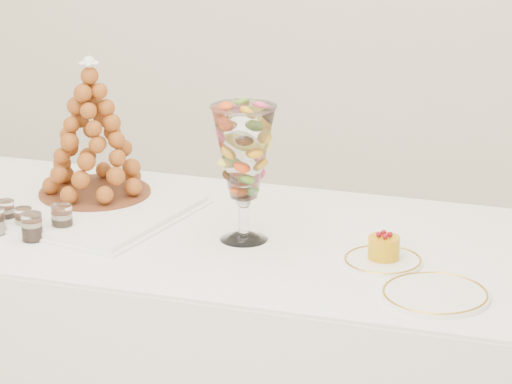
% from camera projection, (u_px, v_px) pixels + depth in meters
% --- Properties ---
extents(buffet_table, '(2.13, 0.90, 0.80)m').
position_uv_depth(buffet_table, '(173.00, 363.00, 3.32)').
color(buffet_table, white).
rests_on(buffet_table, ground).
extents(lace_tray, '(0.70, 0.59, 0.02)m').
position_uv_depth(lace_tray, '(69.00, 205.00, 3.32)').
color(lace_tray, white).
rests_on(lace_tray, buffet_table).
extents(macaron_vase, '(0.16, 0.16, 0.35)m').
position_uv_depth(macaron_vase, '(244.00, 154.00, 3.03)').
color(macaron_vase, white).
rests_on(macaron_vase, buffet_table).
extents(cake_plate, '(0.19, 0.19, 0.01)m').
position_uv_depth(cake_plate, '(383.00, 261.00, 2.95)').
color(cake_plate, white).
rests_on(cake_plate, buffet_table).
extents(spare_plate, '(0.25, 0.25, 0.01)m').
position_uv_depth(spare_plate, '(435.00, 295.00, 2.76)').
color(spare_plate, white).
rests_on(spare_plate, buffet_table).
extents(verrine_a, '(0.06, 0.06, 0.07)m').
position_uv_depth(verrine_a, '(6.00, 213.00, 3.19)').
color(verrine_a, white).
rests_on(verrine_a, buffet_table).
extents(verrine_b, '(0.05, 0.05, 0.06)m').
position_uv_depth(verrine_b, '(24.00, 219.00, 3.15)').
color(verrine_b, white).
rests_on(verrine_b, buffet_table).
extents(verrine_c, '(0.07, 0.07, 0.07)m').
position_uv_depth(verrine_c, '(62.00, 219.00, 3.14)').
color(verrine_c, white).
rests_on(verrine_c, buffet_table).
extents(verrine_e, '(0.07, 0.07, 0.07)m').
position_uv_depth(verrine_e, '(32.00, 227.00, 3.08)').
color(verrine_e, white).
rests_on(verrine_e, buffet_table).
extents(croquembouche, '(0.31, 0.31, 0.39)m').
position_uv_depth(croquembouche, '(92.00, 128.00, 3.32)').
color(croquembouche, brown).
rests_on(croquembouche, lace_tray).
extents(mousse_cake, '(0.08, 0.08, 0.07)m').
position_uv_depth(mousse_cake, '(384.00, 247.00, 2.95)').
color(mousse_cake, '#D09409').
rests_on(mousse_cake, cake_plate).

